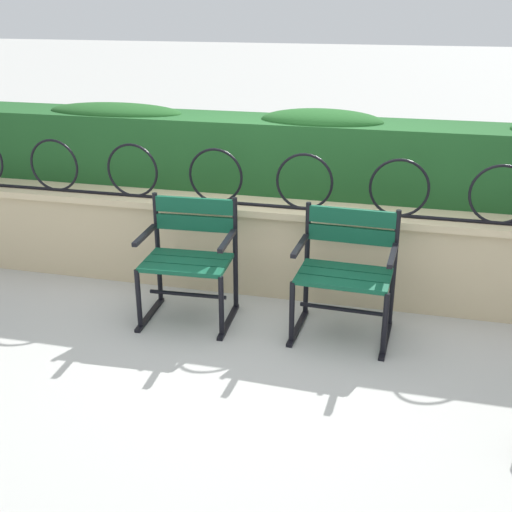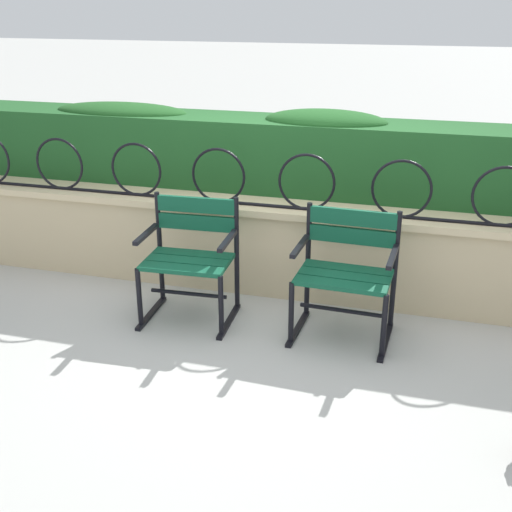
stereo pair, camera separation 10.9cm
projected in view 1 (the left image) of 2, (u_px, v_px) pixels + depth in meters
name	position (u px, v px, depth m)	size (l,w,h in m)	color
ground_plane	(255.00, 332.00, 4.41)	(60.00, 60.00, 0.00)	#ADADA8
stone_wall	(278.00, 247.00, 4.94)	(6.34, 0.41, 0.69)	#C6B289
iron_arch_fence	(261.00, 182.00, 4.70)	(5.82, 0.02, 0.42)	black
hedge_row	(294.00, 151.00, 5.09)	(6.22, 0.55, 0.65)	#1E5123
park_chair_left	(190.00, 255.00, 4.48)	(0.65, 0.55, 0.85)	#0F4C33
park_chair_right	(346.00, 268.00, 4.26)	(0.66, 0.55, 0.85)	#0F4C33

